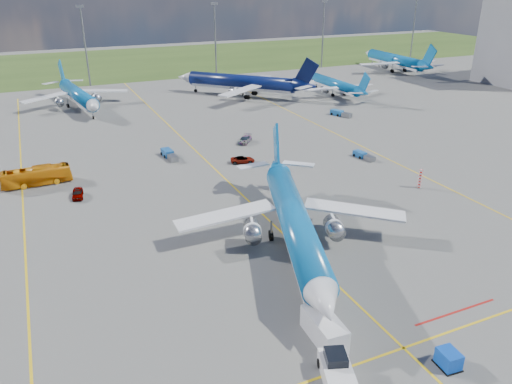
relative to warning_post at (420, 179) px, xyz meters
name	(u,v)px	position (x,y,z in m)	size (l,w,h in m)	color
ground	(295,245)	(-26.00, -8.00, -1.50)	(400.00, 400.00, 0.00)	#545452
grass_strip	(104,64)	(-26.00, 142.00, -1.50)	(400.00, 80.00, 0.01)	#2D4719
taxiway_lines	(218,171)	(-25.83, 19.70, -1.49)	(60.25, 160.00, 0.02)	yellow
floodlight_masts	(153,39)	(-16.00, 102.00, 11.06)	(202.20, 0.50, 22.70)	slate
warning_post	(420,179)	(0.00, 0.00, 0.00)	(0.50, 0.50, 3.00)	red
bg_jet_nnw	(80,108)	(-42.03, 74.40, -1.50)	(27.88, 36.60, 9.58)	#0B5EA1
bg_jet_n	(241,96)	(-0.33, 70.38, -1.50)	(32.14, 42.18, 11.05)	#081244
bg_jet_ne	(335,94)	(24.17, 61.94, -1.50)	(23.27, 30.54, 8.00)	#0B5EA1
bg_jet_ene	(394,71)	(63.25, 85.63, -1.50)	(31.02, 40.72, 10.66)	#0B5EA1
main_airliner	(294,249)	(-26.56, -8.72, -1.50)	(30.44, 39.95, 10.46)	#0B5EA1
pushback_tug	(337,370)	(-33.37, -28.59, -0.64)	(3.69, 6.33, 2.12)	silver
uld_container	(449,359)	(-24.10, -31.27, -0.75)	(1.50, 1.88, 1.50)	#0C40B2
service_van	(324,329)	(-31.78, -24.07, -0.37)	(2.26, 5.15, 2.26)	silver
apron_bus	(36,176)	(-53.71, 25.53, -0.05)	(2.44, 10.43, 2.91)	orange
service_car_a	(78,193)	(-48.49, 17.83, -0.85)	(1.53, 3.80, 1.29)	#999999
service_car_b	(243,160)	(-20.50, 21.56, -0.92)	(1.94, 4.20, 1.17)	#999999
service_car_c	(245,140)	(-15.64, 31.98, -0.84)	(1.85, 4.56, 1.32)	#999999
baggage_tug_w	(363,156)	(0.18, 14.91, -1.02)	(1.90, 4.71, 1.03)	#195196
baggage_tug_c	(169,155)	(-31.49, 29.52, -0.92)	(1.87, 5.60, 1.24)	#174C8E
baggage_tug_e	(340,114)	(12.76, 41.69, -0.93)	(3.25, 5.54, 1.21)	#1B5CA2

